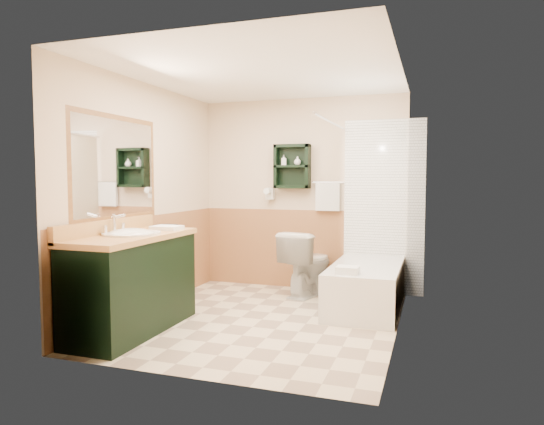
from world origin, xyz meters
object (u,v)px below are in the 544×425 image
Objects in this scene: wall_shelf at (292,166)px; soap_bottle_b at (297,162)px; bathtub at (366,286)px; soap_bottle_a at (284,163)px; hair_dryer at (270,194)px; vanity_book at (159,216)px; vanity at (133,283)px; toilet at (307,263)px.

wall_shelf reaches higher than soap_bottle_b.
soap_bottle_b is (0.07, -0.01, 0.06)m from wall_shelf.
soap_bottle_a reaches higher than bathtub.
soap_bottle_b reaches higher than hair_dryer.
vanity_book is at bearing -118.19° from hair_dryer.
wall_shelf is 5.03× the size of soap_bottle_b.
hair_dryer is 2.20× the size of soap_bottle_b.
bathtub is 13.73× the size of soap_bottle_b.
hair_dryer is (-0.30, 0.02, -0.35)m from wall_shelf.
soap_bottle_a reaches higher than vanity.
wall_shelf is at bearing 60.40° from vanity_book.
vanity_book is 1.99× the size of soap_bottle_b.
vanity_book is at bearing -124.43° from soap_bottle_a.
bathtub is 1.79m from soap_bottle_b.
vanity is (-0.89, -2.13, -1.10)m from wall_shelf.
soap_bottle_a is (-1.13, 0.63, 1.36)m from bathtub.
soap_bottle_b is at bearing 58.49° from vanity_book.
soap_bottle_a is 1.20× the size of soap_bottle_b.
wall_shelf reaches higher than vanity_book.
toilet is at bearing -44.09° from wall_shelf.
hair_dryer is at bearing -11.74° from toilet.
wall_shelf is 1.83m from vanity_book.
soap_bottle_b is at bearing 65.51° from vanity.
soap_bottle_a is (0.79, 2.12, 1.15)m from vanity.
toilet is 3.58× the size of vanity_book.
hair_dryer is 0.17× the size of vanity.
soap_bottle_a is at bearing 180.00° from soap_bottle_b.
wall_shelf is at bearing -29.10° from toilet.
bathtub is at bearing -29.23° from soap_bottle_a.
vanity_book is (-2.08, -0.75, 0.76)m from bathtub.
vanity is 6.50× the size of vanity_book.
hair_dryer is at bearing 175.24° from wall_shelf.
toilet is at bearing -52.20° from soap_bottle_b.
hair_dryer is at bearing 171.11° from soap_bottle_a.
toilet is at bearing -26.73° from hair_dryer.
hair_dryer is 1.04m from toilet.
hair_dryer is at bearing 74.54° from vanity.
hair_dryer is at bearing 153.38° from bathtub.
vanity_book reaches higher than vanity.
vanity is at bearing -105.46° from hair_dryer.
vanity is at bearing -114.49° from soap_bottle_b.
hair_dryer reaches higher than bathtub.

